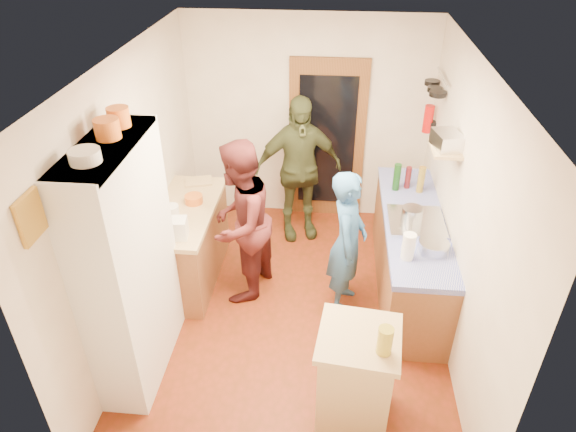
# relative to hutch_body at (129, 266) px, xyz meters

# --- Properties ---
(floor) EXTENTS (3.00, 4.00, 0.02)m
(floor) POSITION_rel_hutch_body_xyz_m (1.30, 0.80, -1.11)
(floor) COLOR maroon
(floor) RESTS_ON ground
(ceiling) EXTENTS (3.00, 4.00, 0.02)m
(ceiling) POSITION_rel_hutch_body_xyz_m (1.30, 0.80, 1.51)
(ceiling) COLOR silver
(ceiling) RESTS_ON ground
(wall_back) EXTENTS (3.00, 0.02, 2.60)m
(wall_back) POSITION_rel_hutch_body_xyz_m (1.30, 2.81, 0.20)
(wall_back) COLOR silver
(wall_back) RESTS_ON ground
(wall_front) EXTENTS (3.00, 0.02, 2.60)m
(wall_front) POSITION_rel_hutch_body_xyz_m (1.30, -1.21, 0.20)
(wall_front) COLOR silver
(wall_front) RESTS_ON ground
(wall_left) EXTENTS (0.02, 4.00, 2.60)m
(wall_left) POSITION_rel_hutch_body_xyz_m (-0.21, 0.80, 0.20)
(wall_left) COLOR silver
(wall_left) RESTS_ON ground
(wall_right) EXTENTS (0.02, 4.00, 2.60)m
(wall_right) POSITION_rel_hutch_body_xyz_m (2.81, 0.80, 0.20)
(wall_right) COLOR silver
(wall_right) RESTS_ON ground
(door_frame) EXTENTS (0.95, 0.06, 2.10)m
(door_frame) POSITION_rel_hutch_body_xyz_m (1.55, 2.77, -0.05)
(door_frame) COLOR brown
(door_frame) RESTS_ON ground
(door_glass) EXTENTS (0.70, 0.02, 1.70)m
(door_glass) POSITION_rel_hutch_body_xyz_m (1.55, 2.74, -0.05)
(door_glass) COLOR black
(door_glass) RESTS_ON door_frame
(hutch_body) EXTENTS (0.40, 1.20, 2.20)m
(hutch_body) POSITION_rel_hutch_body_xyz_m (0.00, 0.00, 0.00)
(hutch_body) COLOR white
(hutch_body) RESTS_ON ground
(hutch_top_shelf) EXTENTS (0.40, 1.14, 0.04)m
(hutch_top_shelf) POSITION_rel_hutch_body_xyz_m (0.00, 0.00, 1.08)
(hutch_top_shelf) COLOR white
(hutch_top_shelf) RESTS_ON hutch_body
(plate_stack) EXTENTS (0.21, 0.21, 0.09)m
(plate_stack) POSITION_rel_hutch_body_xyz_m (0.00, -0.28, 1.14)
(plate_stack) COLOR white
(plate_stack) RESTS_ON hutch_top_shelf
(orange_pot_a) EXTENTS (0.18, 0.18, 0.15)m
(orange_pot_a) POSITION_rel_hutch_body_xyz_m (0.00, 0.11, 1.17)
(orange_pot_a) COLOR orange
(orange_pot_a) RESTS_ON hutch_top_shelf
(orange_pot_b) EXTENTS (0.17, 0.17, 0.15)m
(orange_pot_b) POSITION_rel_hutch_body_xyz_m (0.00, 0.33, 1.18)
(orange_pot_b) COLOR orange
(orange_pot_b) RESTS_ON hutch_top_shelf
(left_counter_base) EXTENTS (0.60, 1.40, 0.85)m
(left_counter_base) POSITION_rel_hutch_body_xyz_m (0.10, 1.25, -0.68)
(left_counter_base) COLOR brown
(left_counter_base) RESTS_ON ground
(left_counter_top) EXTENTS (0.64, 1.44, 0.05)m
(left_counter_top) POSITION_rel_hutch_body_xyz_m (0.10, 1.25, -0.23)
(left_counter_top) COLOR tan
(left_counter_top) RESTS_ON left_counter_base
(toaster) EXTENTS (0.28, 0.21, 0.20)m
(toaster) POSITION_rel_hutch_body_xyz_m (0.15, 0.73, -0.10)
(toaster) COLOR white
(toaster) RESTS_ON left_counter_top
(kettle) EXTENTS (0.18, 0.18, 0.17)m
(kettle) POSITION_rel_hutch_body_xyz_m (0.05, 1.02, -0.12)
(kettle) COLOR white
(kettle) RESTS_ON left_counter_top
(orange_bowl) EXTENTS (0.20, 0.20, 0.09)m
(orange_bowl) POSITION_rel_hutch_body_xyz_m (0.18, 1.38, -0.16)
(orange_bowl) COLOR orange
(orange_bowl) RESTS_ON left_counter_top
(chopping_board) EXTENTS (0.35, 0.29, 0.02)m
(chopping_board) POSITION_rel_hutch_body_xyz_m (0.12, 1.83, -0.19)
(chopping_board) COLOR tan
(chopping_board) RESTS_ON left_counter_top
(right_counter_base) EXTENTS (0.60, 2.20, 0.84)m
(right_counter_base) POSITION_rel_hutch_body_xyz_m (2.50, 1.30, -0.68)
(right_counter_base) COLOR brown
(right_counter_base) RESTS_ON ground
(right_counter_top) EXTENTS (0.62, 2.22, 0.06)m
(right_counter_top) POSITION_rel_hutch_body_xyz_m (2.50, 1.30, -0.23)
(right_counter_top) COLOR #050FA8
(right_counter_top) RESTS_ON right_counter_base
(hob) EXTENTS (0.55, 0.58, 0.04)m
(hob) POSITION_rel_hutch_body_xyz_m (2.50, 1.20, -0.18)
(hob) COLOR silver
(hob) RESTS_ON right_counter_top
(pot_on_hob) EXTENTS (0.21, 0.21, 0.14)m
(pot_on_hob) POSITION_rel_hutch_body_xyz_m (2.45, 1.20, -0.09)
(pot_on_hob) COLOR silver
(pot_on_hob) RESTS_ON hob
(bottle_a) EXTENTS (0.09, 0.09, 0.31)m
(bottle_a) POSITION_rel_hutch_body_xyz_m (2.35, 1.88, -0.04)
(bottle_a) COLOR #143F14
(bottle_a) RESTS_ON right_counter_top
(bottle_b) EXTENTS (0.07, 0.07, 0.26)m
(bottle_b) POSITION_rel_hutch_body_xyz_m (2.48, 1.93, -0.07)
(bottle_b) COLOR #591419
(bottle_b) RESTS_ON right_counter_top
(bottle_c) EXTENTS (0.08, 0.08, 0.30)m
(bottle_c) POSITION_rel_hutch_body_xyz_m (2.61, 1.85, -0.05)
(bottle_c) COLOR olive
(bottle_c) RESTS_ON right_counter_top
(paper_towel) EXTENTS (0.14, 0.14, 0.26)m
(paper_towel) POSITION_rel_hutch_body_xyz_m (2.35, 0.60, -0.07)
(paper_towel) COLOR white
(paper_towel) RESTS_ON right_counter_top
(mixing_bowl) EXTENTS (0.32, 0.32, 0.11)m
(mixing_bowl) POSITION_rel_hutch_body_xyz_m (2.60, 0.73, -0.15)
(mixing_bowl) COLOR silver
(mixing_bowl) RESTS_ON right_counter_top
(island_base) EXTENTS (0.61, 0.61, 0.86)m
(island_base) POSITION_rel_hutch_body_xyz_m (1.90, -0.42, -0.67)
(island_base) COLOR tan
(island_base) RESTS_ON ground
(island_top) EXTENTS (0.68, 0.68, 0.05)m
(island_top) POSITION_rel_hutch_body_xyz_m (1.90, -0.42, -0.22)
(island_top) COLOR tan
(island_top) RESTS_ON island_base
(cutting_board) EXTENTS (0.38, 0.32, 0.02)m
(cutting_board) POSITION_rel_hutch_body_xyz_m (1.86, -0.36, -0.21)
(cutting_board) COLOR white
(cutting_board) RESTS_ON island_top
(oil_jar) EXTENTS (0.12, 0.12, 0.23)m
(oil_jar) POSITION_rel_hutch_body_xyz_m (2.07, -0.56, -0.08)
(oil_jar) COLOR #AD9E2D
(oil_jar) RESTS_ON island_top
(pan_rail) EXTENTS (0.02, 0.65, 0.02)m
(pan_rail) POSITION_rel_hutch_body_xyz_m (2.76, 2.33, 0.95)
(pan_rail) COLOR silver
(pan_rail) RESTS_ON wall_right
(pan_hang_a) EXTENTS (0.18, 0.18, 0.05)m
(pan_hang_a) POSITION_rel_hutch_body_xyz_m (2.70, 2.15, 0.82)
(pan_hang_a) COLOR black
(pan_hang_a) RESTS_ON pan_rail
(pan_hang_b) EXTENTS (0.16, 0.16, 0.05)m
(pan_hang_b) POSITION_rel_hutch_body_xyz_m (2.70, 2.35, 0.80)
(pan_hang_b) COLOR black
(pan_hang_b) RESTS_ON pan_rail
(pan_hang_c) EXTENTS (0.17, 0.17, 0.05)m
(pan_hang_c) POSITION_rel_hutch_body_xyz_m (2.70, 2.55, 0.81)
(pan_hang_c) COLOR black
(pan_hang_c) RESTS_ON pan_rail
(wall_shelf) EXTENTS (0.26, 0.42, 0.03)m
(wall_shelf) POSITION_rel_hutch_body_xyz_m (2.67, 1.25, 0.60)
(wall_shelf) COLOR tan
(wall_shelf) RESTS_ON wall_right
(radio) EXTENTS (0.28, 0.34, 0.15)m
(radio) POSITION_rel_hutch_body_xyz_m (2.67, 1.25, 0.69)
(radio) COLOR silver
(radio) RESTS_ON wall_shelf
(ext_bracket) EXTENTS (0.06, 0.10, 0.04)m
(ext_bracket) POSITION_rel_hutch_body_xyz_m (2.77, 2.50, 0.35)
(ext_bracket) COLOR black
(ext_bracket) RESTS_ON wall_right
(fire_extinguisher) EXTENTS (0.11, 0.11, 0.32)m
(fire_extinguisher) POSITION_rel_hutch_body_xyz_m (2.71, 2.50, 0.40)
(fire_extinguisher) COLOR red
(fire_extinguisher) RESTS_ON wall_right
(picture_frame) EXTENTS (0.03, 0.25, 0.30)m
(picture_frame) POSITION_rel_hutch_body_xyz_m (-0.18, -0.75, 0.95)
(picture_frame) COLOR gold
(picture_frame) RESTS_ON wall_left
(person_hob) EXTENTS (0.44, 0.61, 1.55)m
(person_hob) POSITION_rel_hutch_body_xyz_m (1.85, 0.95, -0.33)
(person_hob) COLOR #30629E
(person_hob) RESTS_ON ground
(person_left) EXTENTS (0.87, 1.00, 1.77)m
(person_left) POSITION_rel_hutch_body_xyz_m (0.77, 1.10, -0.22)
(person_left) COLOR #4C1B1C
(person_left) RESTS_ON ground
(person_back) EXTENTS (1.15, 0.74, 1.82)m
(person_back) POSITION_rel_hutch_body_xyz_m (1.24, 2.24, -0.19)
(person_back) COLOR #33381E
(person_back) RESTS_ON ground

